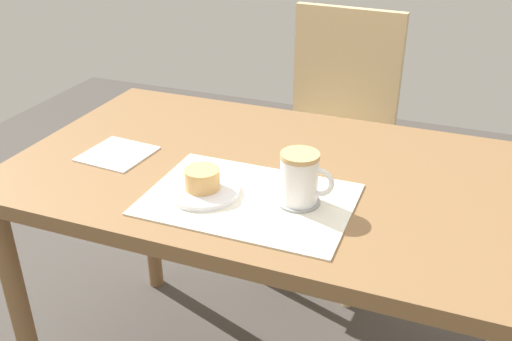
{
  "coord_description": "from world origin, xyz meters",
  "views": [
    {
      "loc": [
        0.37,
        -1.1,
        1.32
      ],
      "look_at": [
        -0.02,
        -0.11,
        0.77
      ],
      "focal_mm": 40.0,
      "sensor_mm": 36.0,
      "label": 1
    }
  ],
  "objects_px": {
    "wooden_chair": "(332,136)",
    "coffee_mug": "(300,177)",
    "pastry": "(202,179)",
    "dining_table": "(281,200)",
    "pastry_plate": "(203,190)"
  },
  "relations": [
    {
      "from": "dining_table",
      "to": "pastry_plate",
      "type": "bearing_deg",
      "value": -124.96
    },
    {
      "from": "wooden_chair",
      "to": "coffee_mug",
      "type": "bearing_deg",
      "value": 104.14
    },
    {
      "from": "dining_table",
      "to": "pastry_plate",
      "type": "distance_m",
      "value": 0.22
    },
    {
      "from": "dining_table",
      "to": "pastry_plate",
      "type": "relative_size",
      "value": 7.93
    },
    {
      "from": "dining_table",
      "to": "pastry",
      "type": "xyz_separation_m",
      "value": [
        -0.12,
        -0.17,
        0.12
      ]
    },
    {
      "from": "dining_table",
      "to": "coffee_mug",
      "type": "relative_size",
      "value": 11.15
    },
    {
      "from": "dining_table",
      "to": "wooden_chair",
      "type": "distance_m",
      "value": 0.73
    },
    {
      "from": "wooden_chair",
      "to": "pastry_plate",
      "type": "bearing_deg",
      "value": 90.71
    },
    {
      "from": "wooden_chair",
      "to": "pastry_plate",
      "type": "distance_m",
      "value": 0.91
    },
    {
      "from": "wooden_chair",
      "to": "pastry",
      "type": "relative_size",
      "value": 12.46
    },
    {
      "from": "pastry",
      "to": "coffee_mug",
      "type": "height_order",
      "value": "coffee_mug"
    },
    {
      "from": "pastry_plate",
      "to": "coffee_mug",
      "type": "xyz_separation_m",
      "value": [
        0.2,
        0.04,
        0.05
      ]
    },
    {
      "from": "dining_table",
      "to": "wooden_chair",
      "type": "xyz_separation_m",
      "value": [
        -0.05,
        0.71,
        -0.14
      ]
    },
    {
      "from": "wooden_chair",
      "to": "coffee_mug",
      "type": "height_order",
      "value": "wooden_chair"
    },
    {
      "from": "pastry",
      "to": "coffee_mug",
      "type": "xyz_separation_m",
      "value": [
        0.2,
        0.04,
        0.02
      ]
    }
  ]
}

